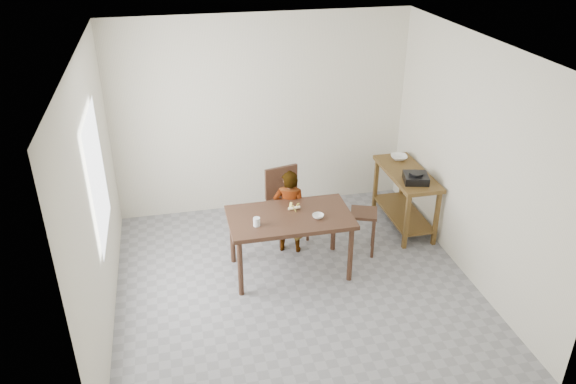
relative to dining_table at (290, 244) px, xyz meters
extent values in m
cube|color=gray|center=(0.00, -0.30, -0.40)|extent=(4.00, 4.00, 0.04)
cube|color=white|center=(0.00, -0.30, 2.35)|extent=(4.00, 4.00, 0.04)
cube|color=silver|center=(0.00, 1.72, 0.98)|extent=(4.00, 0.04, 2.70)
cube|color=silver|center=(0.00, -2.32, 0.98)|extent=(4.00, 0.04, 2.70)
cube|color=silver|center=(-2.02, -0.30, 0.98)|extent=(0.04, 4.00, 2.70)
cube|color=silver|center=(2.02, -0.30, 0.98)|extent=(0.04, 4.00, 2.70)
cube|color=white|center=(-1.97, -0.10, 1.12)|extent=(0.02, 1.10, 1.30)
imported|color=white|center=(0.09, 0.44, 0.17)|extent=(0.46, 0.38, 1.10)
cylinder|color=white|center=(-0.40, -0.14, 0.42)|extent=(0.10, 0.10, 0.10)
imported|color=white|center=(0.30, -0.12, 0.40)|extent=(0.17, 0.17, 0.04)
imported|color=white|center=(1.76, 1.09, 0.45)|extent=(0.27, 0.27, 0.06)
cube|color=black|center=(1.70, 0.40, 0.47)|extent=(0.36, 0.36, 0.10)
camera|label=1|loc=(-1.23, -5.37, 3.53)|focal=35.00mm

